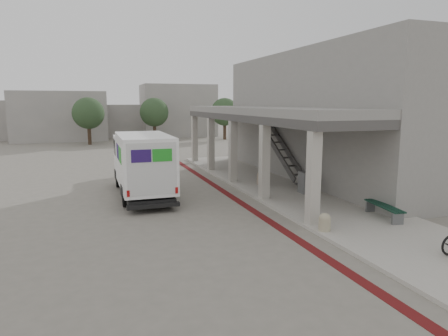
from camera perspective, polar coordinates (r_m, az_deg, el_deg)
name	(u,v)px	position (r m, az deg, el deg)	size (l,w,h in m)	color
ground	(222,207)	(16.51, -0.26, -5.63)	(120.00, 120.00, 0.00)	slate
bike_lane_stripe	(229,195)	(18.66, 0.71, -3.86)	(0.35, 40.00, 0.01)	#571112
sidewalk	(308,198)	(18.13, 11.86, -4.28)	(4.40, 28.00, 0.12)	#A19D90
transit_building	(313,118)	(22.96, 12.54, 6.96)	(7.60, 17.00, 7.00)	gray
distant_backdrop	(107,115)	(51.09, -16.38, 7.21)	(28.00, 10.00, 6.50)	gray
tree_left	(88,113)	(43.14, -18.82, 7.40)	(3.20, 3.20, 4.80)	#38281C
tree_mid	(154,112)	(45.69, -9.94, 7.84)	(3.20, 3.20, 4.80)	#38281C
tree_right	(225,112)	(46.64, 0.10, 8.00)	(3.20, 3.20, 4.80)	#38281C
fedex_truck	(142,163)	(18.66, -11.64, 0.74)	(2.16, 6.78, 2.89)	black
bench	(384,209)	(15.66, 21.88, -5.41)	(0.72, 2.05, 0.47)	slate
bollard_near	(325,222)	(13.55, 14.19, -7.47)	(0.39, 0.39, 0.59)	tan
bollard_far	(261,178)	(20.52, 5.32, -1.40)	(0.45, 0.45, 0.68)	gray
utility_cabinet	(305,182)	(18.82, 11.48, -2.03)	(0.45, 0.59, 0.99)	gray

